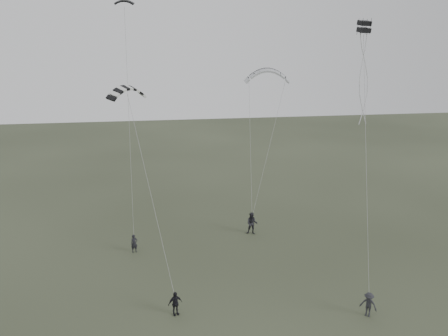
{
  "coord_description": "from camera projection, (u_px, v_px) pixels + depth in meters",
  "views": [
    {
      "loc": [
        -3.7,
        -25.11,
        15.91
      ],
      "look_at": [
        1.26,
        5.61,
        7.06
      ],
      "focal_mm": 35.0,
      "sensor_mm": 36.0,
      "label": 1
    }
  ],
  "objects": [
    {
      "name": "flyer_left",
      "position": [
        134.0,
        243.0,
        34.48
      ],
      "size": [
        0.63,
        0.52,
        1.47
      ],
      "primitive_type": "imported",
      "rotation": [
        0.0,
        0.0,
        0.37
      ],
      "color": "black",
      "rests_on": "ground"
    },
    {
      "name": "flyer_far",
      "position": [
        368.0,
        304.0,
        26.3
      ],
      "size": [
        1.15,
        1.11,
        1.57
      ],
      "primitive_type": "imported",
      "rotation": [
        0.0,
        0.0,
        -0.73
      ],
      "color": "#242429",
      "rests_on": "ground"
    },
    {
      "name": "ground",
      "position": [
        219.0,
        295.0,
        28.77
      ],
      "size": [
        140.0,
        140.0,
        0.0
      ],
      "primitive_type": "plane",
      "color": "#303625",
      "rests_on": "ground"
    },
    {
      "name": "flyer_center",
      "position": [
        175.0,
        303.0,
        26.45
      ],
      "size": [
        0.97,
        0.67,
        1.53
      ],
      "primitive_type": "imported",
      "rotation": [
        0.0,
        0.0,
        0.36
      ],
      "color": "black",
      "rests_on": "ground"
    },
    {
      "name": "kite_box",
      "position": [
        364.0,
        27.0,
        28.79
      ],
      "size": [
        0.81,
        0.9,
        0.83
      ],
      "primitive_type": null,
      "rotation": [
        0.16,
        0.0,
        0.17
      ],
      "color": "black",
      "rests_on": "flyer_far"
    },
    {
      "name": "kite_pale_large",
      "position": [
        267.0,
        70.0,
        39.49
      ],
      "size": [
        4.28,
        1.87,
        1.84
      ],
      "primitive_type": null,
      "rotation": [
        0.21,
        0.0,
        -0.15
      ],
      "color": "#B1B4B7",
      "rests_on": "flyer_right"
    },
    {
      "name": "flyer_right",
      "position": [
        252.0,
        223.0,
        37.73
      ],
      "size": [
        1.14,
        1.01,
        1.96
      ],
      "primitive_type": "imported",
      "rotation": [
        0.0,
        0.0,
        -0.33
      ],
      "color": "black",
      "rests_on": "ground"
    },
    {
      "name": "kite_dark_small",
      "position": [
        124.0,
        1.0,
        33.11
      ],
      "size": [
        1.49,
        0.64,
        0.6
      ],
      "primitive_type": null,
      "rotation": [
        0.28,
        0.0,
        -0.06
      ],
      "color": "black",
      "rests_on": "flyer_left"
    },
    {
      "name": "kite_striped",
      "position": [
        127.0,
        88.0,
        29.86
      ],
      "size": [
        2.91,
        2.67,
        1.32
      ],
      "primitive_type": null,
      "rotation": [
        0.29,
        0.0,
        0.7
      ],
      "color": "black",
      "rests_on": "flyer_center"
    }
  ]
}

